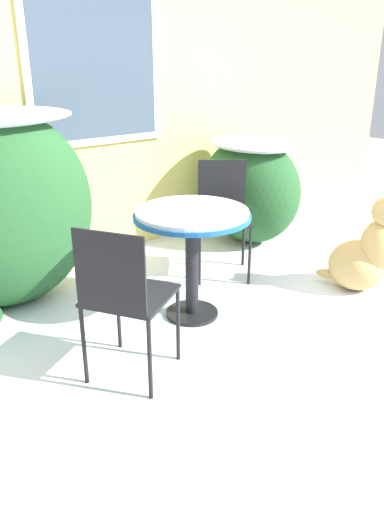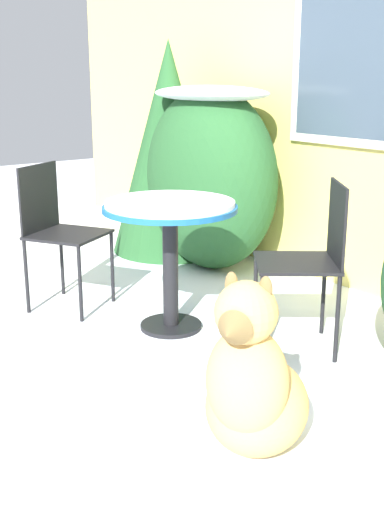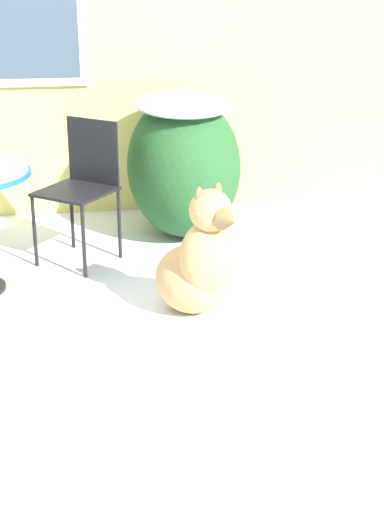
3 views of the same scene
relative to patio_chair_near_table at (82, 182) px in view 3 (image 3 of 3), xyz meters
The scene contains 4 objects.
ground_plane 1.32m from the patio_chair_near_table, 106.13° to the right, with size 16.00×16.00×0.00m, color white.
shrub_middle 0.84m from the patio_chair_near_table, 29.38° to the left, with size 0.81×1.08×1.02m.
patio_chair_near_table is the anchor object (origin of this frame).
dog 1.18m from the patio_chair_near_table, 57.32° to the right, with size 0.58×0.65×0.79m.
Camera 3 is at (0.33, -3.87, 1.96)m, focal length 55.00 mm.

